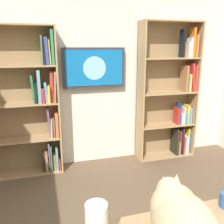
{
  "coord_description": "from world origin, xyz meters",
  "views": [
    {
      "loc": [
        0.8,
        1.33,
        1.72
      ],
      "look_at": [
        0.12,
        -1.03,
        1.08
      ],
      "focal_mm": 39.61,
      "sensor_mm": 36.0,
      "label": 1
    }
  ],
  "objects": [
    {
      "name": "bookshelf_right",
      "position": [
        0.94,
        -2.06,
        0.99
      ],
      "size": [
        0.93,
        0.28,
        2.0
      ],
      "color": "tan",
      "rests_on": "ground"
    },
    {
      "name": "wall_back",
      "position": [
        0.0,
        -2.23,
        1.35
      ],
      "size": [
        4.52,
        0.06,
        2.7
      ],
      "primitive_type": "cube",
      "color": "silver",
      "rests_on": "ground"
    },
    {
      "name": "bookshelf_left",
      "position": [
        -1.18,
        -2.06,
        0.99
      ],
      "size": [
        0.93,
        0.28,
        2.09
      ],
      "color": "tan",
      "rests_on": "ground"
    },
    {
      "name": "wall_mounted_tv",
      "position": [
        0.07,
        -2.15,
        1.44
      ],
      "size": [
        0.89,
        0.07,
        0.56
      ],
      "color": "#333338"
    },
    {
      "name": "cat",
      "position": [
        0.21,
        0.47,
        0.93
      ],
      "size": [
        0.28,
        0.58,
        0.36
      ],
      "color": "#D1B284",
      "rests_on": "desk"
    }
  ]
}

